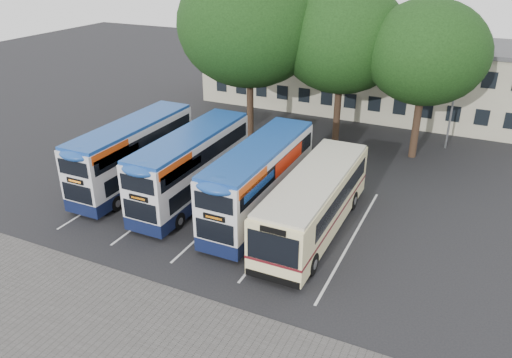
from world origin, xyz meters
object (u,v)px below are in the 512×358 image
object	(u,v)px
tree_left	(250,25)
bus_dd_right	(260,178)
bus_dd_left	(134,151)
tree_mid	(342,38)
bus_single	(315,199)
lamp_post	(457,78)
bus_dd_mid	(192,164)
tree_right	(427,53)

from	to	relation	value
tree_left	bus_dd_right	world-z (taller)	tree_left
bus_dd_left	tree_mid	bearing A→B (deg)	55.06
tree_left	bus_single	bearing A→B (deg)	-50.77
lamp_post	bus_dd_mid	xyz separation A→B (m)	(-12.16, -14.52, -2.89)
bus_dd_left	bus_dd_mid	world-z (taller)	bus_dd_mid
lamp_post	bus_dd_mid	size ratio (longest dim) A/B	0.95
tree_mid	bus_dd_left	world-z (taller)	tree_mid
lamp_post	bus_single	distance (m)	15.92
lamp_post	bus_dd_left	size ratio (longest dim) A/B	0.95
tree_left	bus_single	size ratio (longest dim) A/B	1.20
tree_right	bus_single	bearing A→B (deg)	-103.35
lamp_post	bus_dd_right	distance (m)	16.85
bus_dd_mid	bus_dd_left	bearing A→B (deg)	178.18
bus_single	bus_dd_left	bearing A→B (deg)	177.89
bus_dd_mid	bus_single	world-z (taller)	bus_dd_mid
tree_left	bus_single	xyz separation A→B (m)	(8.96, -10.97, -6.48)
bus_dd_mid	bus_dd_right	bearing A→B (deg)	-0.98
bus_dd_mid	bus_single	distance (m)	7.38
lamp_post	bus_dd_mid	distance (m)	19.16
tree_right	bus_dd_right	xyz separation A→B (m)	(-6.03, -11.97, -4.89)
tree_left	tree_mid	distance (m)	6.46
bus_dd_right	tree_mid	bearing A→B (deg)	88.57
tree_left	bus_dd_mid	size ratio (longest dim) A/B	1.31
tree_left	tree_mid	xyz separation A→B (m)	(6.13, 1.89, -0.76)
bus_dd_left	bus_single	world-z (taller)	bus_dd_left
tree_mid	bus_dd_right	xyz separation A→B (m)	(-0.31, -12.63, -5.27)
bus_dd_mid	tree_left	bearing A→B (deg)	98.49
tree_left	tree_right	size ratio (longest dim) A/B	1.20
tree_right	bus_dd_mid	world-z (taller)	tree_right
lamp_post	tree_right	bearing A→B (deg)	-126.10
tree_mid	tree_right	bearing A→B (deg)	-6.62
lamp_post	bus_dd_right	bearing A→B (deg)	-118.56
tree_right	bus_dd_right	world-z (taller)	tree_right
lamp_post	tree_left	xyz separation A→B (m)	(-13.76, -3.84, 3.16)
tree_left	bus_dd_left	bearing A→B (deg)	-103.60
tree_right	bus_dd_mid	xyz separation A→B (m)	(-10.26, -11.90, -4.91)
bus_dd_right	bus_dd_mid	bearing A→B (deg)	179.02
tree_mid	bus_dd_left	size ratio (longest dim) A/B	1.18
tree_mid	tree_right	xyz separation A→B (m)	(5.72, -0.66, -0.39)
lamp_post	tree_mid	world-z (taller)	tree_mid
lamp_post	tree_left	world-z (taller)	tree_left
tree_right	bus_dd_left	size ratio (longest dim) A/B	1.10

